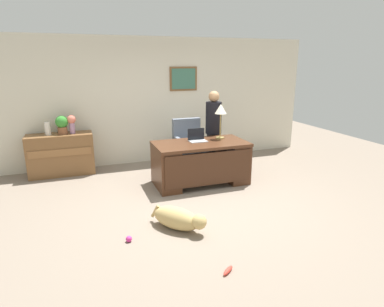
% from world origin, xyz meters
% --- Properties ---
extents(ground_plane, '(12.00, 12.00, 0.00)m').
position_xyz_m(ground_plane, '(0.00, 0.00, 0.00)').
color(ground_plane, gray).
extents(back_wall, '(7.00, 0.16, 2.70)m').
position_xyz_m(back_wall, '(0.00, 2.60, 1.35)').
color(back_wall, beige).
rests_on(back_wall, ground_plane).
extents(desk, '(1.68, 0.87, 0.78)m').
position_xyz_m(desk, '(0.28, 0.82, 0.42)').
color(desk, '#4C2B19').
rests_on(desk, ground_plane).
extents(credenza, '(1.24, 0.50, 0.82)m').
position_xyz_m(credenza, '(-2.15, 2.25, 0.41)').
color(credenza, brown).
rests_on(credenza, ground_plane).
extents(armchair, '(0.60, 0.59, 1.03)m').
position_xyz_m(armchair, '(0.39, 1.81, 0.47)').
color(armchair, slate).
rests_on(armchair, ground_plane).
extents(person_standing, '(0.32, 0.32, 1.63)m').
position_xyz_m(person_standing, '(0.80, 1.49, 0.84)').
color(person_standing, '#262323').
rests_on(person_standing, ground_plane).
extents(dog_lying, '(0.68, 0.74, 0.30)m').
position_xyz_m(dog_lying, '(-0.63, -0.68, 0.15)').
color(dog_lying, tan).
rests_on(dog_lying, ground_plane).
extents(laptop, '(0.32, 0.22, 0.23)m').
position_xyz_m(laptop, '(0.26, 0.97, 0.83)').
color(laptop, '#B2B5BA').
rests_on(laptop, desk).
extents(desk_lamp, '(0.22, 0.22, 0.65)m').
position_xyz_m(desk_lamp, '(0.74, 1.02, 1.30)').
color(desk_lamp, '#9E8447').
rests_on(desk_lamp, desk).
extents(vase_with_flowers, '(0.17, 0.17, 0.36)m').
position_xyz_m(vase_with_flowers, '(-1.89, 2.25, 1.04)').
color(vase_with_flowers, '#B186AD').
rests_on(vase_with_flowers, credenza).
extents(vase_empty, '(0.11, 0.11, 0.25)m').
position_xyz_m(vase_empty, '(-2.34, 2.25, 0.94)').
color(vase_empty, silver).
rests_on(vase_empty, credenza).
extents(potted_plant, '(0.24, 0.24, 0.36)m').
position_xyz_m(potted_plant, '(-2.07, 2.25, 1.02)').
color(potted_plant, brown).
rests_on(potted_plant, credenza).
extents(dog_toy_ball, '(0.08, 0.08, 0.08)m').
position_xyz_m(dog_toy_ball, '(-1.32, -0.79, 0.04)').
color(dog_toy_ball, '#D8338C').
rests_on(dog_toy_ball, ground_plane).
extents(dog_toy_bone, '(0.18, 0.16, 0.05)m').
position_xyz_m(dog_toy_bone, '(-0.42, -1.77, 0.03)').
color(dog_toy_bone, '#E53F33').
rests_on(dog_toy_bone, ground_plane).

